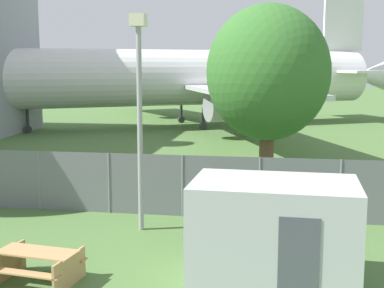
# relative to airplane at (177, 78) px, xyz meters

# --- Properties ---
(perimeter_fence) EXTENTS (56.07, 0.07, 2.07)m
(perimeter_fence) POSITION_rel_airplane_xyz_m (2.62, -25.56, -2.90)
(perimeter_fence) COLOR slate
(perimeter_fence) RESTS_ON ground
(airplane) EXTENTS (40.98, 33.22, 12.93)m
(airplane) POSITION_rel_airplane_xyz_m (0.00, 0.00, 0.00)
(airplane) COLOR white
(airplane) RESTS_ON ground
(portable_cabin) EXTENTS (3.81, 2.51, 2.42)m
(portable_cabin) POSITION_rel_airplane_xyz_m (8.23, -30.68, -2.73)
(portable_cabin) COLOR silver
(portable_cabin) RESTS_ON ground
(picnic_bench_open_grass) EXTENTS (2.02, 1.63, 0.76)m
(picnic_bench_open_grass) POSITION_rel_airplane_xyz_m (2.83, -31.53, -3.46)
(picnic_bench_open_grass) COLOR tan
(picnic_bench_open_grass) RESTS_ON ground
(tree_near_hangar) EXTENTS (4.61, 4.61, 7.27)m
(tree_near_hangar) POSITION_rel_airplane_xyz_m (7.82, -22.39, 0.77)
(tree_near_hangar) COLOR brown
(tree_near_hangar) RESTS_ON ground
(light_mast) EXTENTS (0.44, 0.44, 6.49)m
(light_mast) POSITION_rel_airplane_xyz_m (4.16, -27.21, 0.13)
(light_mast) COLOR #99999E
(light_mast) RESTS_ON ground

